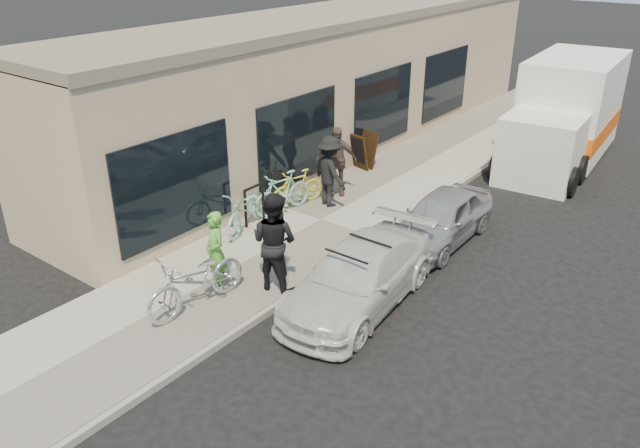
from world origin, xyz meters
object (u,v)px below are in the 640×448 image
Objects in this scene: cruiser_bike_b at (247,209)px; bystander_a at (330,171)px; sandwich_board at (363,151)px; sedan_white at (359,276)px; sedan_silver at (441,218)px; tandem_bike at (197,281)px; cruiser_bike_c at (298,188)px; bystander_b at (336,161)px; man_standing at (274,242)px; cruiser_bike_a at (283,192)px; woman_rider at (215,251)px; moving_truck at (565,116)px; bike_rack at (254,200)px.

bystander_a is at bearing 55.48° from cruiser_bike_b.
sedan_white is at bearing -43.19° from sandwich_board.
sedan_silver is 3.04m from bystander_a.
tandem_bike is 1.14× the size of cruiser_bike_b.
cruiser_bike_b reaches higher than cruiser_bike_c.
sandwich_board is 0.25× the size of sedan_white.
sandwich_board is 2.13m from bystander_b.
man_standing reaches higher than cruiser_bike_a.
man_standing is 2.75m from cruiser_bike_b.
sedan_silver is at bearing 73.02° from tandem_bike.
tandem_bike is at bearing -50.07° from woman_rider.
bystander_b is (0.36, 1.12, 0.46)m from cruiser_bike_c.
moving_truck is (0.24, 10.57, 0.75)m from sedan_white.
sedan_silver is at bearing -116.51° from man_standing.
cruiser_bike_c is at bearing -73.44° from sandwich_board.
cruiser_bike_c is (-1.34, 4.06, -0.34)m from woman_rider.
bystander_b is at bearing -46.55° from bystander_a.
cruiser_bike_b is (-3.68, 0.88, 0.06)m from sedan_white.
woman_rider is (1.51, -7.20, 0.26)m from sandwich_board.
man_standing reaches higher than sandwich_board.
sandwich_board is at bearing -53.39° from bystander_a.
woman_rider is 0.81× the size of man_standing.
bystander_b is (-3.31, 3.80, 0.47)m from sedan_white.
moving_truck is (0.25, 7.29, 0.76)m from sedan_silver.
bystander_a is 0.74m from bystander_b.
sedan_white is at bearing -161.55° from man_standing.
sedan_white is 4.23m from cruiser_bike_a.
bystander_a is at bearing -178.22° from sedan_silver.
sedan_silver is 1.58× the size of tandem_bike.
woman_rider is (1.43, -2.58, 0.22)m from bike_rack.
bystander_a is at bearing 129.01° from sedan_white.
cruiser_bike_b is at bearing 92.86° from bystander_a.
man_standing is 1.10× the size of bystander_a.
sedan_silver is 3.38m from bystander_b.
cruiser_bike_b is at bearing -41.44° from man_standing.
sandwich_board is at bearing 123.47° from woman_rider.
tandem_bike is 1.17× the size of bystander_b.
woman_rider is 3.73m from cruiser_bike_a.
bike_rack is 4.29m from sedan_silver.
man_standing reaches higher than woman_rider.
sedan_white is (3.85, -5.83, -0.10)m from sandwich_board.
moving_truck is at bearing 83.83° from tandem_bike.
bystander_a reaches higher than woman_rider.
sandwich_board is 0.49× the size of tandem_bike.
sandwich_board is (-0.08, 4.62, -0.04)m from bike_rack.
cruiser_bike_c is 0.91m from bystander_a.
woman_rider reaches higher than bike_rack.
bike_rack is 1.48m from cruiser_bike_c.
sedan_white is at bearing 49.06° from tandem_bike.
moving_truck is 8.84m from cruiser_bike_c.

